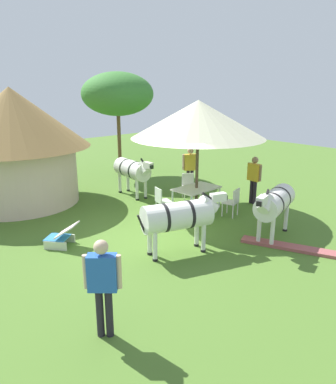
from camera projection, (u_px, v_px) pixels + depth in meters
The scene contains 16 objects.
ground_plane at pixel (150, 234), 10.23m from camera, with size 36.00×36.00×0.00m, color #4B7029.
thatched_hut at pixel (14, 140), 12.35m from camera, with size 5.03×5.03×3.94m.
shade_umbrella at pixel (198, 119), 11.43m from camera, with size 4.24×4.24×3.55m.
patio_dining_table at pixel (197, 190), 12.07m from camera, with size 1.56×1.02×0.74m.
patio_chair_near_hut at pixel (188, 184), 13.34m from camera, with size 0.60×0.59×0.90m.
patio_chair_near_lawn at pixel (161, 200), 11.55m from camera, with size 0.52×0.53×0.90m.
patio_chair_west_end at pixel (233, 201), 11.45m from camera, with size 0.54×0.52×0.90m.
guest_beside_umbrella at pixel (190, 165), 13.95m from camera, with size 0.55×0.42×1.73m.
guest_behind_table at pixel (254, 176), 12.56m from camera, with size 0.23×0.59×1.66m.
standing_watcher at pixel (103, 280), 5.80m from camera, with size 0.49×0.47×1.72m.
striped_lounge_chair at pixel (61, 237), 9.40m from camera, with size 0.91×0.96×0.63m.
zebra_nearest_camera at pixel (179, 216), 8.82m from camera, with size 2.27×1.18×1.50m.
zebra_by_umbrella at pixel (274, 203), 9.69m from camera, with size 2.28×1.07×1.53m.
zebra_toward_hut at pixel (133, 170), 13.46m from camera, with size 0.78×2.30×1.52m.
acacia_tree_right_background at pixel (118, 94), 16.12m from camera, with size 3.17×3.17×4.56m.
brick_patio_kerb at pixel (297, 248), 9.23m from camera, with size 2.80×0.36×0.08m, color #9E4E4D.
Camera 1 is at (-5.92, -7.42, 4.01)m, focal length 34.29 mm.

